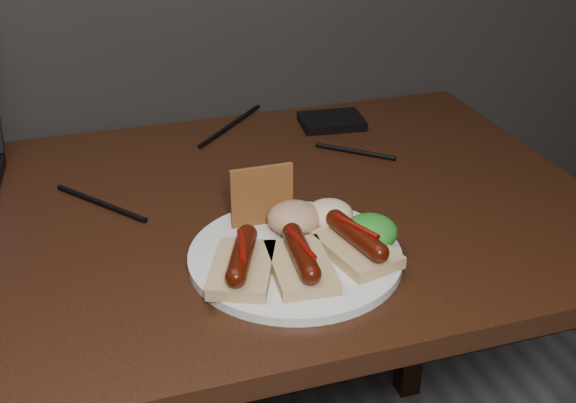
# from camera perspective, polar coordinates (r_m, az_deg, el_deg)

# --- Properties ---
(desk) EXTENTS (1.40, 0.70, 0.75)m
(desk) POSITION_cam_1_polar(r_m,az_deg,el_deg) (1.07, -12.93, -6.03)
(desk) COLOR #341C0D
(desk) RESTS_ON ground
(hard_drive) EXTENTS (0.12, 0.09, 0.02)m
(hard_drive) POSITION_cam_1_polar(r_m,az_deg,el_deg) (1.32, 3.46, 6.35)
(hard_drive) COLOR black
(hard_drive) RESTS_ON desk
(desk_cables) EXTENTS (0.99, 0.42, 0.01)m
(desk_cables) POSITION_cam_1_polar(r_m,az_deg,el_deg) (1.15, -14.04, 1.78)
(desk_cables) COLOR black
(desk_cables) RESTS_ON desk
(plate) EXTENTS (0.32, 0.32, 0.01)m
(plate) POSITION_cam_1_polar(r_m,az_deg,el_deg) (0.92, 0.56, -4.35)
(plate) COLOR silver
(plate) RESTS_ON desk
(bread_sausage_left) EXTENTS (0.11, 0.13, 0.04)m
(bread_sausage_left) POSITION_cam_1_polar(r_m,az_deg,el_deg) (0.87, -3.64, -4.86)
(bread_sausage_left) COLOR tan
(bread_sausage_left) RESTS_ON plate
(bread_sausage_center) EXTENTS (0.08, 0.12, 0.04)m
(bread_sausage_center) POSITION_cam_1_polar(r_m,az_deg,el_deg) (0.87, 1.03, -4.68)
(bread_sausage_center) COLOR tan
(bread_sausage_center) RESTS_ON plate
(bread_sausage_right) EXTENTS (0.09, 0.13, 0.04)m
(bread_sausage_right) POSITION_cam_1_polar(r_m,az_deg,el_deg) (0.91, 5.39, -3.29)
(bread_sausage_right) COLOR tan
(bread_sausage_right) RESTS_ON plate
(crispbread) EXTENTS (0.09, 0.01, 0.08)m
(crispbread) POSITION_cam_1_polar(r_m,az_deg,el_deg) (0.96, -2.08, 0.46)
(crispbread) COLOR #9A582A
(crispbread) RESTS_ON plate
(salad_greens) EXTENTS (0.07, 0.07, 0.04)m
(salad_greens) POSITION_cam_1_polar(r_m,az_deg,el_deg) (0.93, 6.54, -2.36)
(salad_greens) COLOR #13621B
(salad_greens) RESTS_ON plate
(salsa_mound) EXTENTS (0.07, 0.07, 0.04)m
(salsa_mound) POSITION_cam_1_polar(r_m,az_deg,el_deg) (0.95, 0.50, -1.30)
(salsa_mound) COLOR maroon
(salsa_mound) RESTS_ON plate
(coleslaw_mound) EXTENTS (0.06, 0.06, 0.04)m
(coleslaw_mound) POSITION_cam_1_polar(r_m,az_deg,el_deg) (0.97, 3.29, -1.00)
(coleslaw_mound) COLOR white
(coleslaw_mound) RESTS_ON plate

